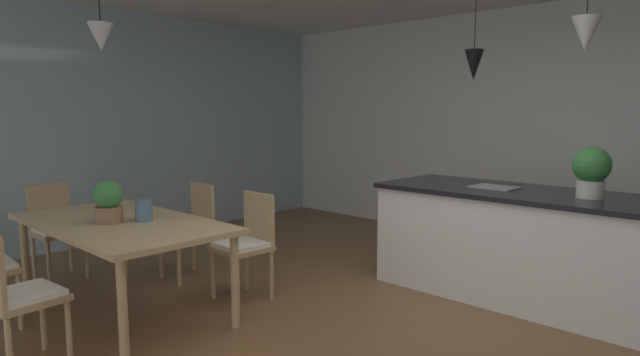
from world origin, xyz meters
TOP-DOWN VIEW (x-y plane):
  - ground_plane at (0.00, 0.00)m, footprint 10.00×8.40m
  - wall_back_kitchen at (0.00, 3.26)m, footprint 10.00×0.12m
  - window_wall_left_glazing at (-4.06, 0.00)m, footprint 0.06×8.40m
  - dining_table at (-1.79, -0.94)m, footprint 1.85×1.00m
  - chair_window_end at (-3.08, -0.94)m, footprint 0.41×0.41m
  - chair_far_right at (-1.37, -0.07)m, footprint 0.41×0.41m
  - chair_far_left at (-2.20, -0.07)m, footprint 0.42×0.42m
  - chair_near_right at (-1.37, -1.81)m, footprint 0.43×0.43m
  - kitchen_island at (0.23, 1.49)m, footprint 2.28×0.94m
  - pendant_over_table at (-1.91, -0.96)m, footprint 0.19×0.19m
  - pendant_over_island_main at (-0.21, 1.49)m, footprint 0.16×0.16m
  - pendant_over_island_aux at (0.68, 1.49)m, footprint 0.21×0.21m
  - potted_plant_on_island at (0.77, 1.49)m, footprint 0.27×0.27m
  - potted_plant_on_table at (-1.77, -1.03)m, footprint 0.21×0.21m
  - vase_on_dining_table at (-1.63, -0.83)m, footprint 0.13×0.13m

SIDE VIEW (x-z plane):
  - ground_plane at x=0.00m, z-range -0.04..0.00m
  - kitchen_island at x=0.23m, z-range 0.01..0.92m
  - chair_window_end at x=-3.08m, z-range 0.04..0.91m
  - chair_far_right at x=-1.37m, z-range 0.04..0.91m
  - chair_far_left at x=-2.20m, z-range 0.04..0.91m
  - chair_near_right at x=-1.37m, z-range 0.04..0.91m
  - dining_table at x=-1.79m, z-range 0.30..1.02m
  - vase_on_dining_table at x=-1.63m, z-range 0.72..0.89m
  - potted_plant_on_table at x=-1.77m, z-range 0.73..1.04m
  - potted_plant_on_island at x=0.77m, z-range 0.92..1.30m
  - wall_back_kitchen at x=0.00m, z-range 0.00..2.70m
  - window_wall_left_glazing at x=-4.06m, z-range 0.00..2.70m
  - pendant_over_island_main at x=-0.21m, z-range 1.49..2.38m
  - pendant_over_table at x=-1.91m, z-range 1.73..2.45m
  - pendant_over_island_aux at x=0.68m, z-range 1.75..2.47m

